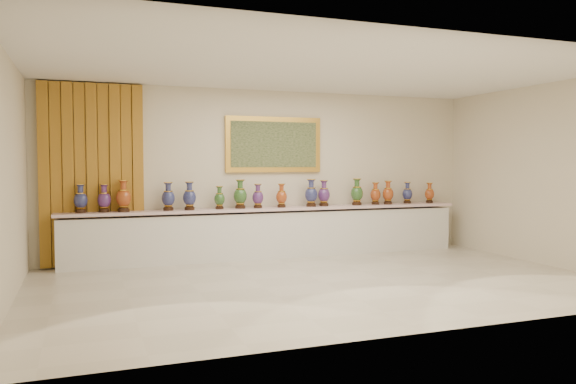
# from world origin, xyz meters

# --- Properties ---
(ground) EXTENTS (8.00, 8.00, 0.00)m
(ground) POSITION_xyz_m (0.00, 0.00, 0.00)
(ground) COLOR beige
(ground) RESTS_ON ground
(room) EXTENTS (8.00, 8.00, 8.00)m
(room) POSITION_xyz_m (-2.53, 2.44, 1.58)
(room) COLOR beige
(room) RESTS_ON ground
(counter) EXTENTS (7.28, 0.48, 0.90)m
(counter) POSITION_xyz_m (0.00, 2.27, 0.44)
(counter) COLOR white
(counter) RESTS_ON ground
(vase_0) EXTENTS (0.28, 0.28, 0.46)m
(vase_0) POSITION_xyz_m (-3.21, 2.27, 1.11)
(vase_0) COLOR #331B0E
(vase_0) RESTS_ON counter
(vase_1) EXTENTS (0.23, 0.23, 0.45)m
(vase_1) POSITION_xyz_m (-2.86, 2.28, 1.10)
(vase_1) COLOR #331B0E
(vase_1) RESTS_ON counter
(vase_2) EXTENTS (0.27, 0.27, 0.52)m
(vase_2) POSITION_xyz_m (-2.56, 2.24, 1.13)
(vase_2) COLOR #331B0E
(vase_2) RESTS_ON counter
(vase_3) EXTENTS (0.28, 0.28, 0.47)m
(vase_3) POSITION_xyz_m (-1.84, 2.24, 1.11)
(vase_3) COLOR #331B0E
(vase_3) RESTS_ON counter
(vase_4) EXTENTS (0.26, 0.26, 0.48)m
(vase_4) POSITION_xyz_m (-1.49, 2.22, 1.11)
(vase_4) COLOR #331B0E
(vase_4) RESTS_ON counter
(vase_5) EXTENTS (0.24, 0.24, 0.39)m
(vase_5) POSITION_xyz_m (-0.97, 2.24, 1.08)
(vase_5) COLOR #331B0E
(vase_5) RESTS_ON counter
(vase_6) EXTENTS (0.28, 0.28, 0.50)m
(vase_6) POSITION_xyz_m (-0.60, 2.24, 1.13)
(vase_6) COLOR #331B0E
(vase_6) RESTS_ON counter
(vase_7) EXTENTS (0.24, 0.24, 0.42)m
(vase_7) POSITION_xyz_m (-0.29, 2.22, 1.09)
(vase_7) COLOR #331B0E
(vase_7) RESTS_ON counter
(vase_8) EXTENTS (0.22, 0.22, 0.42)m
(vase_8) POSITION_xyz_m (0.15, 2.21, 1.09)
(vase_8) COLOR #331B0E
(vase_8) RESTS_ON counter
(vase_9) EXTENTS (0.30, 0.30, 0.50)m
(vase_9) POSITION_xyz_m (0.72, 2.21, 1.12)
(vase_9) COLOR #331B0E
(vase_9) RESTS_ON counter
(vase_10) EXTENTS (0.29, 0.29, 0.47)m
(vase_10) POSITION_xyz_m (0.99, 2.25, 1.11)
(vase_10) COLOR #331B0E
(vase_10) RESTS_ON counter
(vase_11) EXTENTS (0.28, 0.28, 0.50)m
(vase_11) POSITION_xyz_m (1.66, 2.22, 1.12)
(vase_11) COLOR #331B0E
(vase_11) RESTS_ON counter
(vase_12) EXTENTS (0.22, 0.22, 0.42)m
(vase_12) POSITION_xyz_m (2.07, 2.26, 1.09)
(vase_12) COLOR #331B0E
(vase_12) RESTS_ON counter
(vase_13) EXTENTS (0.28, 0.28, 0.45)m
(vase_13) POSITION_xyz_m (2.33, 2.23, 1.10)
(vase_13) COLOR #331B0E
(vase_13) RESTS_ON counter
(vase_14) EXTENTS (0.22, 0.22, 0.42)m
(vase_14) POSITION_xyz_m (2.79, 2.29, 1.09)
(vase_14) COLOR #331B0E
(vase_14) RESTS_ON counter
(vase_15) EXTENTS (0.24, 0.24, 0.40)m
(vase_15) POSITION_xyz_m (3.29, 2.27, 1.08)
(vase_15) COLOR #331B0E
(vase_15) RESTS_ON counter
(label_card) EXTENTS (0.10, 0.06, 0.00)m
(label_card) POSITION_xyz_m (-1.12, 2.13, 0.90)
(label_card) COLOR white
(label_card) RESTS_ON counter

